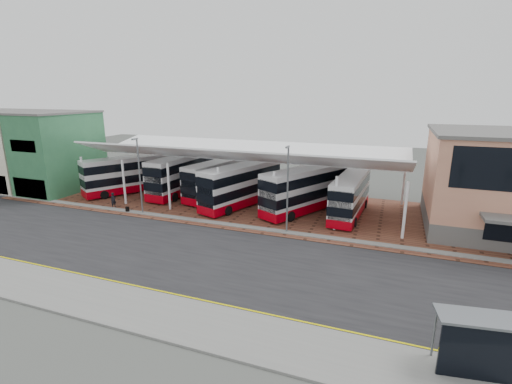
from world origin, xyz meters
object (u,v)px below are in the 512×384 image
at_px(bus_3, 241,186).
at_px(bus_2, 218,179).
at_px(bus_4, 305,190).
at_px(bus_5, 350,196).
at_px(bus_0, 128,175).
at_px(bus_1, 183,175).
at_px(pedestrian, 114,200).
at_px(bus_shelter, 484,342).

bearing_deg(bus_3, bus_2, 167.44).
height_order(bus_4, bus_5, bus_4).
bearing_deg(bus_2, bus_0, -157.20).
bearing_deg(bus_4, bus_1, -159.65).
bearing_deg(pedestrian, bus_0, 41.48).
relative_size(bus_4, pedestrian, 6.63).
bearing_deg(bus_1, bus_shelter, -34.77).
distance_m(bus_1, bus_5, 21.17).
distance_m(bus_3, bus_shelter, 28.98).
height_order(bus_2, bus_3, bus_3).
bearing_deg(bus_shelter, pedestrian, 147.64).
relative_size(bus_2, bus_5, 1.05).
xyz_separation_m(bus_0, bus_3, (15.82, -0.25, 0.04)).
relative_size(bus_1, bus_4, 1.04).
bearing_deg(bus_4, bus_5, 28.99).
bearing_deg(bus_0, bus_shelter, 0.82).
bearing_deg(bus_shelter, bus_1, 133.48).
distance_m(bus_0, bus_5, 27.81).
distance_m(bus_1, bus_3, 9.43).
height_order(bus_1, bus_shelter, bus_1).
xyz_separation_m(bus_2, pedestrian, (-8.95, -8.29, -1.34)).
xyz_separation_m(bus_1, pedestrian, (-3.92, -8.27, -1.54)).
relative_size(bus_0, pedestrian, 6.31).
relative_size(bus_3, bus_5, 1.10).
height_order(bus_0, bus_3, bus_3).
relative_size(bus_1, bus_3, 1.03).
xyz_separation_m(bus_0, bus_1, (6.71, 2.18, 0.12)).
bearing_deg(pedestrian, bus_2, -30.32).
bearing_deg(bus_2, bus_4, 2.44).
bearing_deg(pedestrian, bus_shelter, -97.06).
xyz_separation_m(bus_0, bus_4, (23.08, 0.24, 0.07)).
bearing_deg(bus_3, bus_4, 22.08).
bearing_deg(pedestrian, bus_1, -8.45).
relative_size(bus_0, bus_2, 0.99).
relative_size(bus_3, pedestrian, 6.71).
distance_m(bus_1, bus_4, 16.49).
distance_m(bus_3, bus_5, 12.00).
distance_m(bus_0, bus_2, 11.94).
height_order(bus_3, bus_4, bus_4).
xyz_separation_m(bus_0, bus_5, (27.80, 0.39, -0.16)).
bearing_deg(bus_3, bus_1, -176.61).
height_order(bus_3, bus_shelter, bus_3).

